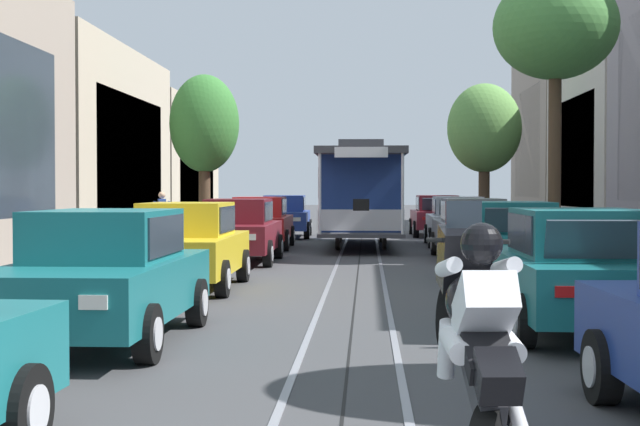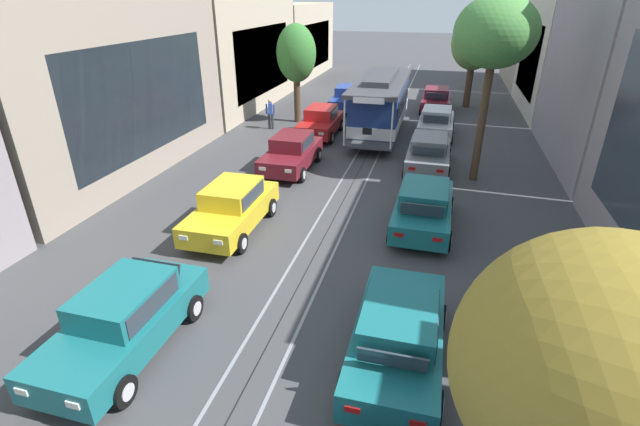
% 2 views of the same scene
% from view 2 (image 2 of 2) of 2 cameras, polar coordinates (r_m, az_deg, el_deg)
% --- Properties ---
extents(ground_plane, '(160.00, 160.00, 0.00)m').
position_cam_2_polar(ground_plane, '(21.34, 5.26, 5.93)').
color(ground_plane, '#424244').
extents(trolley_track_rails, '(1.14, 61.36, 0.01)m').
position_cam_2_polar(trolley_track_rails, '(24.47, 6.64, 8.50)').
color(trolley_track_rails, gray).
rests_on(trolley_track_rails, ground).
extents(building_facade_left, '(5.52, 53.06, 10.24)m').
position_cam_2_polar(building_facade_left, '(23.96, -22.82, 16.38)').
color(building_facade_left, gray).
rests_on(building_facade_left, ground).
extents(building_facade_right, '(5.00, 53.06, 9.70)m').
position_cam_2_polar(building_facade_right, '(26.02, 32.75, 15.36)').
color(building_facade_right, beige).
rests_on(building_facade_right, ground).
extents(parked_car_teal_second_left, '(2.03, 4.37, 1.58)m').
position_cam_2_polar(parked_car_teal_second_left, '(11.10, -23.24, -12.10)').
color(parked_car_teal_second_left, '#196B70').
rests_on(parked_car_teal_second_left, ground).
extents(parked_car_yellow_mid_left, '(2.01, 4.36, 1.58)m').
position_cam_2_polar(parked_car_yellow_mid_left, '(15.42, -10.95, 0.68)').
color(parked_car_yellow_mid_left, gold).
rests_on(parked_car_yellow_mid_left, ground).
extents(parked_car_maroon_fourth_left, '(2.01, 4.36, 1.58)m').
position_cam_2_polar(parked_car_maroon_fourth_left, '(20.60, -3.58, 7.60)').
color(parked_car_maroon_fourth_left, maroon).
rests_on(parked_car_maroon_fourth_left, ground).
extents(parked_car_red_fifth_left, '(2.05, 4.38, 1.58)m').
position_cam_2_polar(parked_car_red_fifth_left, '(25.76, 0.10, 11.39)').
color(parked_car_red_fifth_left, red).
rests_on(parked_car_red_fifth_left, ground).
extents(parked_car_blue_sixth_left, '(2.09, 4.40, 1.58)m').
position_cam_2_polar(parked_car_blue_sixth_left, '(31.86, 3.49, 14.16)').
color(parked_car_blue_sixth_left, '#233D93').
rests_on(parked_car_blue_sixth_left, ground).
extents(parked_car_teal_second_right, '(2.01, 4.37, 1.58)m').
position_cam_2_polar(parked_car_teal_second_right, '(10.02, 9.76, -14.61)').
color(parked_car_teal_second_right, '#196B70').
rests_on(parked_car_teal_second_right, ground).
extents(parked_car_teal_mid_right, '(2.05, 4.38, 1.58)m').
position_cam_2_polar(parked_car_teal_mid_right, '(15.61, 12.80, 0.80)').
color(parked_car_teal_mid_right, '#196B70').
rests_on(parked_car_teal_mid_right, ground).
extents(parked_car_grey_fourth_right, '(2.02, 4.37, 1.58)m').
position_cam_2_polar(parked_car_grey_fourth_right, '(21.07, 13.44, 7.35)').
color(parked_car_grey_fourth_right, slate).
rests_on(parked_car_grey_fourth_right, ground).
extents(parked_car_white_fifth_right, '(2.05, 4.38, 1.58)m').
position_cam_2_polar(parked_car_white_fifth_right, '(26.40, 14.32, 10.96)').
color(parked_car_white_fifth_right, silver).
rests_on(parked_car_white_fifth_right, ground).
extents(parked_car_maroon_sixth_right, '(2.03, 4.37, 1.58)m').
position_cam_2_polar(parked_car_maroon_sixth_right, '(32.36, 14.31, 13.62)').
color(parked_car_maroon_sixth_right, maroon).
rests_on(parked_car_maroon_sixth_right, ground).
extents(street_tree_kerb_left_second, '(2.35, 2.07, 5.68)m').
position_cam_2_polar(street_tree_kerb_left_second, '(28.26, -2.99, 19.18)').
color(street_tree_kerb_left_second, '#4C3826').
rests_on(street_tree_kerb_left_second, ground).
extents(street_tree_kerb_right_near, '(2.89, 2.66, 5.33)m').
position_cam_2_polar(street_tree_kerb_right_near, '(5.52, 31.38, -16.73)').
color(street_tree_kerb_right_near, brown).
rests_on(street_tree_kerb_right_near, ground).
extents(street_tree_kerb_right_second, '(3.12, 3.30, 7.25)m').
position_cam_2_polar(street_tree_kerb_right_second, '(19.47, 21.13, 20.20)').
color(street_tree_kerb_right_second, '#4C3826').
rests_on(street_tree_kerb_right_second, ground).
extents(street_tree_kerb_right_mid, '(3.00, 2.75, 6.10)m').
position_cam_2_polar(street_tree_kerb_right_mid, '(33.80, 18.77, 19.51)').
color(street_tree_kerb_right_mid, '#4C3826').
rests_on(street_tree_kerb_right_mid, ground).
extents(cable_car_trolley, '(2.64, 9.15, 3.28)m').
position_cam_2_polar(cable_car_trolley, '(26.29, 7.62, 13.40)').
color(cable_car_trolley, navy).
rests_on(cable_car_trolley, ground).
extents(pedestrian_on_left_pavement, '(0.55, 0.41, 1.74)m').
position_cam_2_polar(pedestrian_on_left_pavement, '(27.21, -6.23, 12.44)').
color(pedestrian_on_left_pavement, '#282D38').
rests_on(pedestrian_on_left_pavement, ground).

